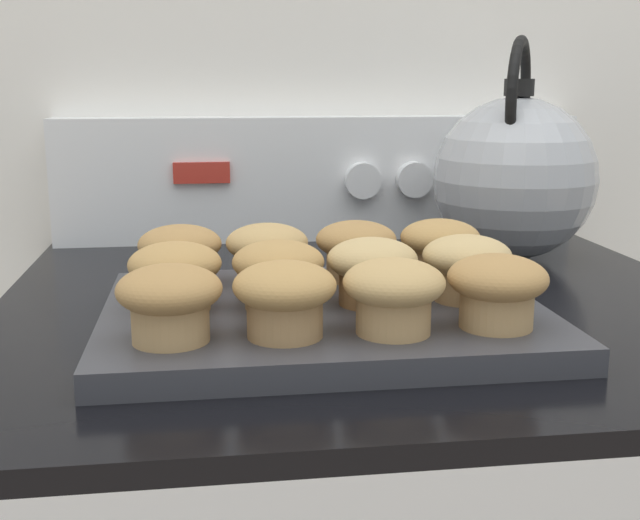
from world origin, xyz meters
name	(u,v)px	position (x,y,z in m)	size (l,w,h in m)	color
wall_back	(314,43)	(0.00, 0.73, 1.20)	(8.00, 0.05, 2.40)	white
control_panel	(322,178)	(0.00, 0.67, 1.02)	(0.71, 0.07, 0.17)	white
muffin_pan	(324,317)	(-0.06, 0.25, 0.95)	(0.38, 0.29, 0.02)	#38383D
muffin_r0_c0	(170,299)	(-0.18, 0.17, 0.99)	(0.08, 0.08, 0.06)	tan
muffin_r0_c1	(285,295)	(-0.10, 0.17, 0.99)	(0.08, 0.08, 0.06)	#A37A4C
muffin_r0_c2	(394,292)	(-0.01, 0.17, 0.99)	(0.08, 0.08, 0.06)	tan
muffin_r0_c3	(497,287)	(0.07, 0.17, 0.99)	(0.08, 0.08, 0.06)	tan
muffin_r1_c0	(175,273)	(-0.18, 0.26, 0.99)	(0.08, 0.08, 0.06)	tan
muffin_r1_c1	(278,271)	(-0.09, 0.25, 0.99)	(0.08, 0.08, 0.06)	tan
muffin_r1_c2	(372,268)	(-0.01, 0.25, 0.99)	(0.08, 0.08, 0.06)	olive
muffin_r1_c3	(467,264)	(0.07, 0.25, 0.99)	(0.08, 0.08, 0.06)	tan
muffin_r2_c0	(180,252)	(-0.18, 0.34, 0.99)	(0.08, 0.08, 0.06)	tan
muffin_r2_c1	(267,251)	(-0.10, 0.34, 0.99)	(0.08, 0.08, 0.06)	tan
muffin_r2_c2	(356,247)	(-0.01, 0.34, 0.99)	(0.08, 0.08, 0.06)	#A37A4C
muffin_r2_c3	(440,245)	(0.07, 0.34, 0.99)	(0.08, 0.08, 0.06)	#A37A4C
tea_kettle	(515,175)	(0.21, 0.51, 1.04)	(0.19, 0.22, 0.26)	#ADAFB5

